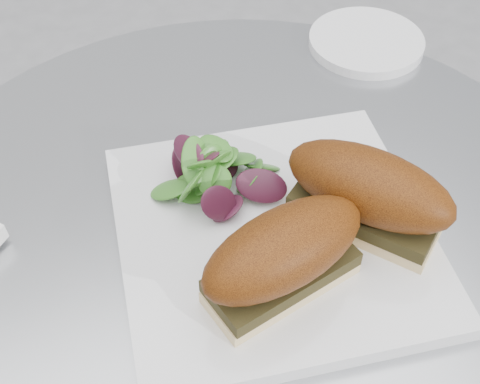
# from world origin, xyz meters

# --- Properties ---
(table) EXTENTS (0.70, 0.70, 0.73)m
(table) POSITION_xyz_m (0.00, 0.00, 0.49)
(table) COLOR #B8BABF
(table) RESTS_ON ground
(plate) EXTENTS (0.32, 0.32, 0.02)m
(plate) POSITION_xyz_m (0.02, -0.03, 0.74)
(plate) COLOR white
(plate) RESTS_ON table
(sandwich_left) EXTENTS (0.16, 0.10, 0.08)m
(sandwich_left) POSITION_xyz_m (-0.00, -0.08, 0.79)
(sandwich_left) COLOR #F9DC9B
(sandwich_left) RESTS_ON plate
(sandwich_right) EXTENTS (0.15, 0.16, 0.08)m
(sandwich_right) POSITION_xyz_m (0.10, -0.05, 0.79)
(sandwich_right) COLOR #F9DC9B
(sandwich_right) RESTS_ON plate
(salad) EXTENTS (0.10, 0.10, 0.05)m
(salad) POSITION_xyz_m (-0.01, 0.05, 0.77)
(salad) COLOR #4C8C2D
(salad) RESTS_ON plate
(saucer) EXTENTS (0.14, 0.14, 0.01)m
(saucer) POSITION_xyz_m (0.25, 0.21, 0.74)
(saucer) COLOR white
(saucer) RESTS_ON table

